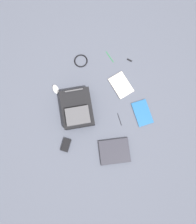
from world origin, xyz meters
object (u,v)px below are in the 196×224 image
object	(u,v)px
book_manual	(142,113)
usb_stick	(130,60)
pen_blue	(110,57)
laptop	(114,151)
cable_coil	(81,61)
book_blue	(121,85)
power_brick	(66,145)
backpack	(77,109)
pen_black	(120,119)
computer_mouse	(56,89)

from	to	relation	value
book_manual	usb_stick	bearing A→B (deg)	78.90
pen_blue	usb_stick	world-z (taller)	same
laptop	cable_coil	world-z (taller)	laptop
book_blue	power_brick	size ratio (longest dim) A/B	2.11
backpack	pen_black	bearing A→B (deg)	-34.83
computer_mouse	book_blue	bearing A→B (deg)	-19.96
computer_mouse	pen_blue	xyz separation A→B (m)	(0.69, 0.12, -0.02)
cable_coil	power_brick	size ratio (longest dim) A/B	1.12
backpack	book_manual	distance (m)	0.69
book_manual	pen_black	xyz separation A→B (m)	(-0.25, 0.03, -0.00)
book_blue	power_brick	xyz separation A→B (m)	(-0.79, -0.37, 0.01)
pen_black	usb_stick	xyz separation A→B (m)	(0.37, 0.56, 0.00)
pen_black	power_brick	bearing A→B (deg)	-177.09
book_manual	pen_black	world-z (taller)	book_manual
computer_mouse	pen_black	distance (m)	0.76
backpack	pen_blue	distance (m)	0.70
backpack	power_brick	xyz separation A→B (m)	(-0.25, -0.29, -0.06)
power_brick	usb_stick	xyz separation A→B (m)	(0.99, 0.59, -0.01)
book_manual	usb_stick	size ratio (longest dim) A/B	4.87
cable_coil	usb_stick	distance (m)	0.54
pen_black	pen_blue	distance (m)	0.71
laptop	pen_black	xyz separation A→B (m)	(0.18, 0.29, -0.01)
book_manual	computer_mouse	distance (m)	0.97
backpack	power_brick	bearing A→B (deg)	-130.72
book_blue	power_brick	distance (m)	0.87
cable_coil	pen_blue	bearing A→B (deg)	-14.26
laptop	cable_coil	xyz separation A→B (m)	(0.05, 1.05, -0.01)
computer_mouse	usb_stick	xyz separation A→B (m)	(0.87, -0.00, -0.02)
book_blue	pen_black	xyz separation A→B (m)	(-0.16, -0.33, -0.01)
cable_coil	pen_blue	size ratio (longest dim) A/B	1.01
power_brick	pen_black	distance (m)	0.63
pen_black	book_blue	bearing A→B (deg)	64.02
power_brick	pen_blue	bearing A→B (deg)	41.61
laptop	power_brick	world-z (taller)	power_brick
book_blue	usb_stick	distance (m)	0.31
pen_blue	book_manual	bearing A→B (deg)	-84.38
book_blue	pen_black	distance (m)	0.37
book_blue	book_manual	bearing A→B (deg)	-76.55
cable_coil	usb_stick	size ratio (longest dim) A/B	2.59
laptop	book_manual	world-z (taller)	laptop
backpack	pen_black	size ratio (longest dim) A/B	3.36
backpack	book_manual	bearing A→B (deg)	-25.04
book_manual	power_brick	xyz separation A→B (m)	(-0.88, 0.00, 0.01)
book_manual	pen_blue	size ratio (longest dim) A/B	1.89
cable_coil	power_brick	bearing A→B (deg)	-121.70
pen_blue	power_brick	bearing A→B (deg)	-138.39
backpack	pen_blue	xyz separation A→B (m)	(0.55, 0.42, -0.07)
power_brick	pen_black	world-z (taller)	power_brick
power_brick	pen_black	size ratio (longest dim) A/B	0.98
book_manual	power_brick	bearing A→B (deg)	179.98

